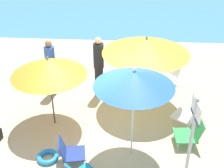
% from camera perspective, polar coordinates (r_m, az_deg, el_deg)
% --- Properties ---
extents(ground_plane, '(40.00, 40.00, 0.00)m').
position_cam_1_polar(ground_plane, '(7.69, -5.94, -8.10)').
color(ground_plane, '#D3BC8C').
extents(umbrella_yellow, '(2.20, 2.20, 1.95)m').
position_cam_1_polar(umbrella_yellow, '(7.76, 6.29, 6.93)').
color(umbrella_yellow, '#4C4C51').
rests_on(umbrella_yellow, ground_plane).
extents(umbrella_orange, '(1.74, 1.74, 1.82)m').
position_cam_1_polar(umbrella_orange, '(7.13, -11.59, 3.07)').
color(umbrella_orange, '#4C4C51').
rests_on(umbrella_orange, ground_plane).
extents(umbrella_blue, '(1.59, 1.59, 2.11)m').
position_cam_1_polar(umbrella_blue, '(5.88, 4.10, 0.96)').
color(umbrella_blue, silver).
rests_on(umbrella_blue, ground_plane).
extents(beach_chair_a, '(0.62, 0.59, 0.65)m').
position_cam_1_polar(beach_chair_a, '(7.25, 14.29, -8.56)').
color(beach_chair_a, '#33934C').
rests_on(beach_chair_a, ground_plane).
extents(beach_chair_b, '(0.80, 0.77, 0.62)m').
position_cam_1_polar(beach_chair_b, '(7.78, 13.92, -5.51)').
color(beach_chair_b, white).
rests_on(beach_chair_b, ground_plane).
extents(beach_chair_c, '(0.75, 0.74, 0.58)m').
position_cam_1_polar(beach_chair_c, '(9.46, 10.51, 1.73)').
color(beach_chair_c, white).
rests_on(beach_chair_c, ground_plane).
extents(beach_chair_e, '(0.61, 0.56, 0.58)m').
position_cam_1_polar(beach_chair_e, '(6.65, -7.88, -12.16)').
color(beach_chair_e, navy).
rests_on(beach_chair_e, ground_plane).
extents(person_a, '(0.28, 0.28, 1.76)m').
position_cam_1_polar(person_a, '(8.46, -2.45, 3.14)').
color(person_a, black).
rests_on(person_a, ground_plane).
extents(person_b, '(0.28, 0.28, 1.63)m').
position_cam_1_polar(person_b, '(8.72, -11.15, 2.97)').
color(person_b, '#2D519E').
rests_on(person_b, ground_plane).
extents(warning_sign, '(0.07, 0.51, 2.08)m').
position_cam_1_polar(warning_sign, '(5.52, 14.50, -8.79)').
color(warning_sign, '#ADADB2').
rests_on(warning_sign, ground_plane).
extents(swim_ring, '(0.47, 0.47, 0.11)m').
position_cam_1_polar(swim_ring, '(6.96, -11.72, -12.97)').
color(swim_ring, '#238CD8').
rests_on(swim_ring, ground_plane).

